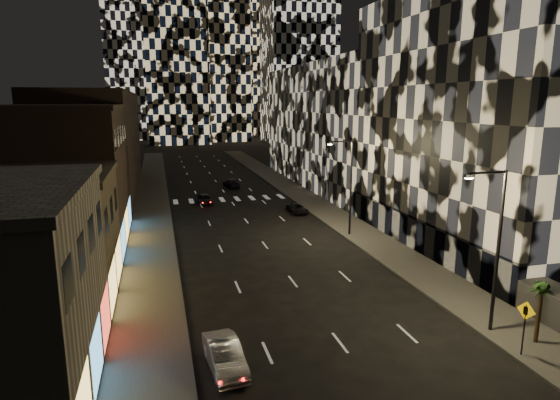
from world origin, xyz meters
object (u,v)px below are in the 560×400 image
car_dark_midlane (205,199)px  car_dark_oncoming (231,183)px  streetlight_near (495,240)px  car_dark_rightlane (297,209)px  streetlight_far (349,181)px  palm_tree (541,293)px  car_silver_parked (225,355)px  ped_sign (525,319)px

car_dark_midlane → car_dark_oncoming: bearing=58.1°
streetlight_near → car_dark_midlane: streetlight_near is taller
car_dark_oncoming → car_dark_rightlane: (4.73, -18.73, -0.12)m
streetlight_far → car_dark_rightlane: size_ratio=2.37×
streetlight_far → palm_tree: 21.99m
car_dark_midlane → palm_tree: bearing=-78.3°
streetlight_far → car_silver_parked: size_ratio=2.13×
car_dark_midlane → ped_sign: (11.74, -40.48, 1.47)m
car_dark_oncoming → car_dark_rightlane: bearing=98.7°
car_dark_oncoming → car_dark_rightlane: car_dark_oncoming is taller
palm_tree → streetlight_far: bearing=94.3°
ped_sign → palm_tree: size_ratio=0.86×
streetlight_far → car_dark_rightlane: streetlight_far is taller
streetlight_far → car_dark_midlane: 21.86m
streetlight_near → car_silver_parked: (-14.66, 0.09, -4.66)m
streetlight_near → car_dark_midlane: bearing=107.3°
car_dark_oncoming → palm_tree: (8.35, -50.56, 2.24)m
streetlight_near → car_dark_oncoming: streetlight_near is taller
car_dark_midlane → streetlight_near: bearing=-79.7°
car_dark_oncoming → ped_sign: (6.65, -51.46, 1.45)m
streetlight_near → ped_sign: size_ratio=3.15×
streetlight_near → car_dark_midlane: size_ratio=2.40×
streetlight_near → car_silver_parked: 15.39m
car_dark_midlane → car_dark_rightlane: bearing=-45.3°
car_dark_midlane → ped_sign: bearing=-80.9°
car_dark_rightlane → car_silver_parked: bearing=-114.5°
streetlight_near → streetlight_far: size_ratio=1.00×
car_dark_rightlane → streetlight_far: bearing=-80.5°
streetlight_near → ped_sign: (-0.06, -2.68, -3.25)m
palm_tree → car_dark_midlane: bearing=108.7°
ped_sign → car_dark_rightlane: bearing=77.1°
car_silver_parked → ped_sign: (14.61, -2.77, 1.41)m
car_silver_parked → car_dark_midlane: bearing=80.5°
streetlight_near → ped_sign: streetlight_near is taller
palm_tree → car_silver_parked: bearing=173.4°
car_dark_midlane → car_silver_parked: bearing=-101.4°
ped_sign → palm_tree: bearing=11.4°
car_dark_midlane → palm_tree: (13.43, -39.59, 2.26)m
car_dark_oncoming → ped_sign: 51.90m
car_dark_oncoming → ped_sign: bearing=91.9°
streetlight_far → car_dark_oncoming: bearing=103.1°
car_silver_parked → car_dark_rightlane: 32.53m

